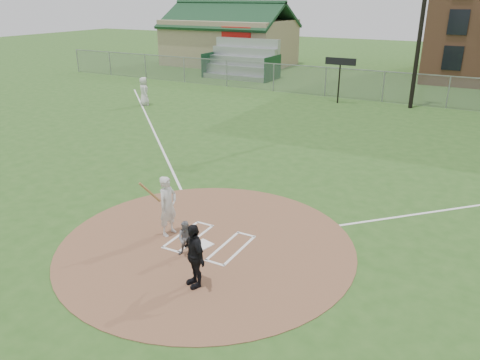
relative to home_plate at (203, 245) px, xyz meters
The scene contains 13 objects.
ground 0.12m from the home_plate, 53.03° to the left, with size 140.00×140.00×0.00m, color #2A521C.
dirt_circle 0.12m from the home_plate, 53.03° to the left, with size 8.40×8.40×0.02m, color brown.
home_plate is the anchor object (origin of this frame).
foul_line_third 12.75m from the home_plate, 134.47° to the left, with size 0.10×24.00×0.01m, color white.
catcher 0.84m from the home_plate, 96.39° to the right, with size 0.49×0.38×1.02m, color slate.
umpire 2.11m from the home_plate, 62.73° to the right, with size 0.97×0.40×1.65m, color black.
ondeck_player 19.11m from the home_plate, 134.01° to the left, with size 0.88×0.57×1.80m, color silver.
batters_boxes 0.26m from the home_plate, 73.74° to the left, with size 2.08×1.88×0.01m.
batter_at_plate 1.54m from the home_plate, behind, with size 0.75×1.01×1.82m.
outfield_fence 22.12m from the home_plate, 89.81° to the left, with size 56.08×0.08×2.03m.
bleachers 29.34m from the home_plate, 116.18° to the left, with size 6.08×3.20×3.20m.
clubhouse 37.71m from the home_plate, 118.44° to the left, with size 12.20×8.71×6.23m.
scoreboard_sign 20.57m from the home_plate, 96.82° to the left, with size 2.00×0.10×2.93m.
Camera 1 is at (6.42, -9.87, 6.63)m, focal length 35.00 mm.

